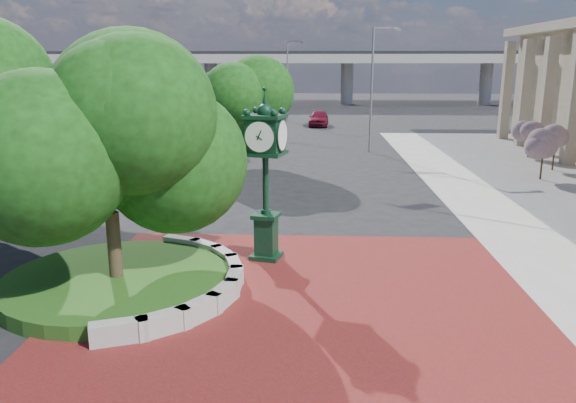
# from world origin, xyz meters

# --- Properties ---
(ground) EXTENTS (200.00, 200.00, 0.00)m
(ground) POSITION_xyz_m (0.00, 0.00, 0.00)
(ground) COLOR black
(ground) RESTS_ON ground
(plaza) EXTENTS (12.00, 12.00, 0.04)m
(plaza) POSITION_xyz_m (0.00, -1.00, 0.02)
(plaza) COLOR maroon
(plaza) RESTS_ON ground
(planter_wall) EXTENTS (2.96, 6.77, 0.54)m
(planter_wall) POSITION_xyz_m (-2.71, -0.00, 0.27)
(planter_wall) COLOR #9E9B93
(planter_wall) RESTS_ON ground
(grass_bed) EXTENTS (6.10, 6.10, 0.40)m
(grass_bed) POSITION_xyz_m (-5.00, 0.00, 0.20)
(grass_bed) COLOR #1E4313
(grass_bed) RESTS_ON ground
(overpass) EXTENTS (90.00, 12.00, 7.50)m
(overpass) POSITION_xyz_m (-0.22, 70.00, 6.54)
(overpass) COLOR #9E9B93
(overpass) RESTS_ON ground
(tree_planter) EXTENTS (5.20, 5.20, 6.33)m
(tree_planter) POSITION_xyz_m (-5.00, 0.00, 3.72)
(tree_planter) COLOR #38281C
(tree_planter) RESTS_ON ground
(tree_street) EXTENTS (4.40, 4.40, 5.45)m
(tree_street) POSITION_xyz_m (-4.00, 18.00, 3.24)
(tree_street) COLOR #38281C
(tree_street) RESTS_ON ground
(post_clock) EXTENTS (1.27, 1.27, 5.22)m
(post_clock) POSITION_xyz_m (-1.16, 2.63, 2.87)
(post_clock) COLOR black
(post_clock) RESTS_ON ground
(parked_car) EXTENTS (2.05, 4.56, 1.52)m
(parked_car) POSITION_xyz_m (0.72, 40.68, 0.76)
(parked_car) COLOR maroon
(parked_car) RESTS_ON ground
(street_lamp_near) EXTENTS (1.85, 0.42, 8.25)m
(street_lamp_near) POSITION_xyz_m (4.32, 24.56, 4.84)
(street_lamp_near) COLOR slate
(street_lamp_near) RESTS_ON ground
(street_lamp_far) EXTENTS (1.78, 0.69, 8.13)m
(street_lamp_far) POSITION_xyz_m (-2.33, 45.12, 4.76)
(street_lamp_far) COLOR slate
(street_lamp_far) RESTS_ON ground
(shrub_near) EXTENTS (1.20, 1.20, 2.20)m
(shrub_near) POSITION_xyz_m (12.18, 15.42, 1.59)
(shrub_near) COLOR #38281C
(shrub_near) RESTS_ON ground
(shrub_mid) EXTENTS (1.20, 1.20, 2.20)m
(shrub_mid) POSITION_xyz_m (13.89, 18.11, 1.59)
(shrub_mid) COLOR #38281C
(shrub_mid) RESTS_ON ground
(shrub_far) EXTENTS (1.20, 1.20, 2.20)m
(shrub_far) POSITION_xyz_m (14.11, 22.49, 1.59)
(shrub_far) COLOR #38281C
(shrub_far) RESTS_ON ground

